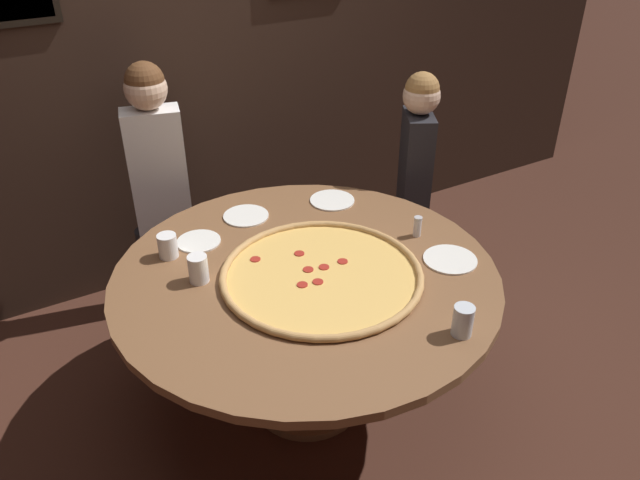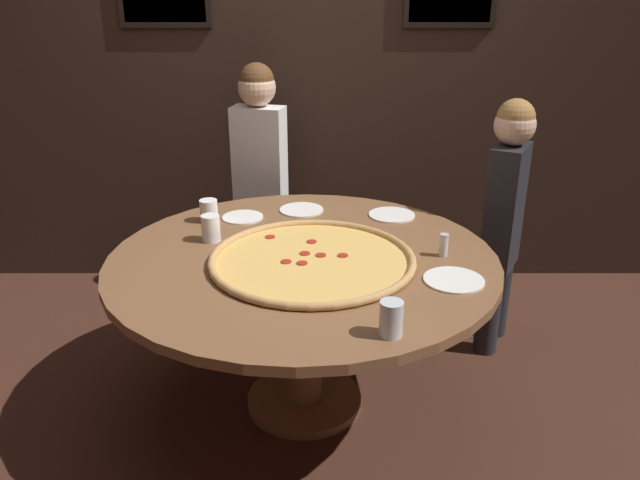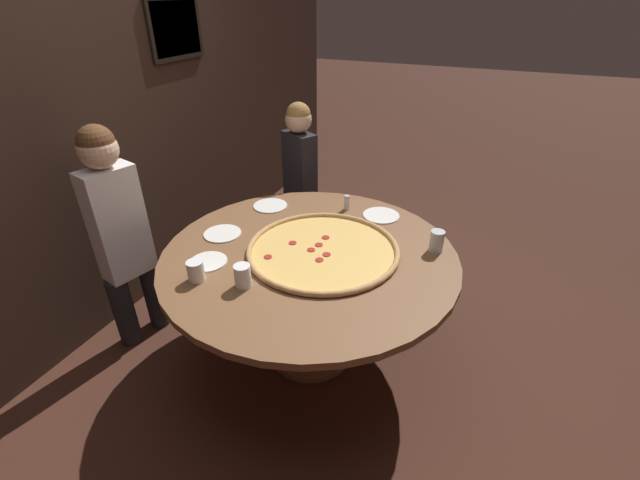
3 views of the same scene
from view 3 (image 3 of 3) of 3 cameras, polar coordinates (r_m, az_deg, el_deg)
The scene contains 14 objects.
ground_plane at distance 2.80m, azimuth -1.23°, elevation -14.58°, with size 24.00×24.00×0.00m, color #422319.
back_wall at distance 2.96m, azimuth -28.00°, elevation 13.78°, with size 6.40×0.08×2.60m.
dining_table at distance 2.41m, azimuth -1.39°, elevation -4.23°, with size 1.62×1.62×0.74m.
giant_pizza at distance 2.34m, azimuth 0.41°, elevation -1.26°, with size 0.84×0.84×0.03m.
drink_cup_far_right at distance 2.18m, azimuth -16.24°, elevation -3.98°, with size 0.08×0.08×0.11m, color white.
drink_cup_front_edge at distance 2.41m, azimuth 15.30°, elevation -0.14°, with size 0.08×0.08×0.12m, color silver.
drink_cup_near_right at distance 2.09m, azimuth -10.28°, elevation -4.75°, with size 0.08×0.08×0.12m, color white.
white_plate_beside_cup at distance 2.33m, azimuth -14.66°, elevation -2.80°, with size 0.20×0.20×0.01m, color white.
white_plate_near_front at distance 2.74m, azimuth 8.15°, elevation 3.28°, with size 0.23×0.23×0.01m, color white.
white_plate_right_side at distance 2.86m, azimuth -6.65°, elevation 4.57°, with size 0.22×0.22×0.01m, color white.
white_plate_left_side at distance 2.58m, azimuth -12.88°, elevation 0.85°, with size 0.22×0.22×0.01m, color white.
condiment_shaker at distance 2.79m, azimuth 3.59°, elevation 5.03°, with size 0.04×0.04×0.10m.
diner_far_left at distance 2.73m, azimuth -25.19°, elevation 1.44°, with size 0.37×0.22×1.39m.
diner_centre_back at distance 3.34m, azimuth -2.70°, elevation 8.50°, with size 0.26×0.34×1.29m.
Camera 3 is at (-1.79, -0.85, 1.99)m, focal length 24.00 mm.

